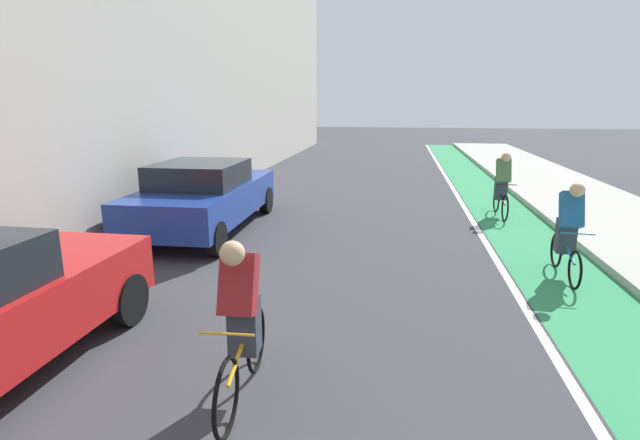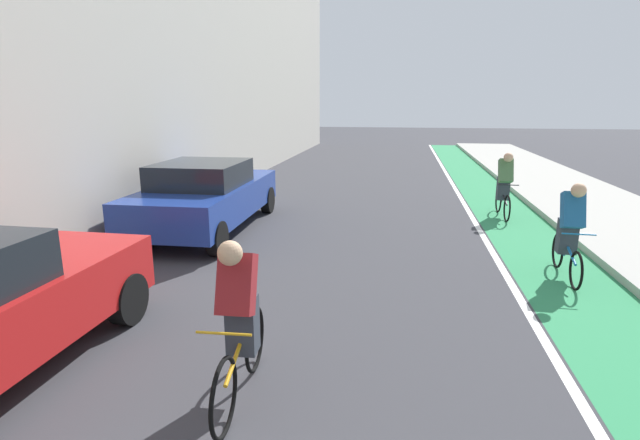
{
  "view_description": "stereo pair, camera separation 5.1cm",
  "coord_description": "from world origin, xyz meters",
  "px_view_note": "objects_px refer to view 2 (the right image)",
  "views": [
    {
      "loc": [
        0.84,
        5.22,
        2.78
      ],
      "look_at": [
        -0.21,
        11.83,
        1.16
      ],
      "focal_mm": 27.43,
      "sensor_mm": 36.0,
      "label": 1
    },
    {
      "loc": [
        0.9,
        5.23,
        2.78
      ],
      "look_at": [
        -0.21,
        11.83,
        1.16
      ],
      "focal_mm": 27.43,
      "sensor_mm": 36.0,
      "label": 2
    }
  ],
  "objects_px": {
    "cyclist_mid": "(239,315)",
    "cyclist_far": "(504,185)",
    "parked_sedan_blue": "(206,195)",
    "cyclist_trailing": "(570,227)"
  },
  "relations": [
    {
      "from": "cyclist_mid",
      "to": "cyclist_far",
      "type": "xyz_separation_m",
      "value": [
        3.93,
        8.37,
        -0.05
      ]
    },
    {
      "from": "parked_sedan_blue",
      "to": "cyclist_trailing",
      "type": "xyz_separation_m",
      "value": [
        6.89,
        -1.91,
        0.05
      ]
    },
    {
      "from": "parked_sedan_blue",
      "to": "cyclist_mid",
      "type": "height_order",
      "value": "cyclist_mid"
    },
    {
      "from": "cyclist_mid",
      "to": "cyclist_far",
      "type": "bearing_deg",
      "value": 64.84
    },
    {
      "from": "parked_sedan_blue",
      "to": "cyclist_mid",
      "type": "xyz_separation_m",
      "value": [
        2.78,
        -5.95,
        0.06
      ]
    },
    {
      "from": "cyclist_far",
      "to": "cyclist_mid",
      "type": "bearing_deg",
      "value": -115.16
    },
    {
      "from": "cyclist_mid",
      "to": "cyclist_trailing",
      "type": "bearing_deg",
      "value": 44.5
    },
    {
      "from": "parked_sedan_blue",
      "to": "cyclist_far",
      "type": "bearing_deg",
      "value": 19.81
    },
    {
      "from": "cyclist_far",
      "to": "cyclist_trailing",
      "type": "bearing_deg",
      "value": -87.62
    },
    {
      "from": "cyclist_trailing",
      "to": "cyclist_far",
      "type": "xyz_separation_m",
      "value": [
        -0.18,
        4.33,
        -0.03
      ]
    }
  ]
}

